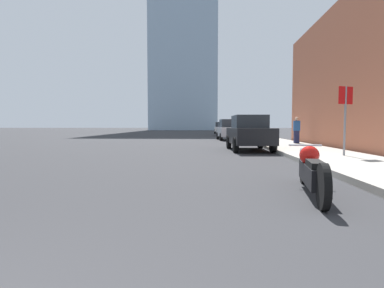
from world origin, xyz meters
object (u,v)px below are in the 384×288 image
object	(u,v)px
parked_car_red	(225,129)
parked_car_silver	(230,130)
pedestrian	(297,130)
parked_car_black	(249,133)
motorcycle	(311,170)
parked_car_white	(221,128)
stop_sign	(345,109)

from	to	relation	value
parked_car_red	parked_car_silver	bearing A→B (deg)	-91.01
pedestrian	parked_car_black	bearing A→B (deg)	-131.69
parked_car_red	pedestrian	world-z (taller)	pedestrian
parked_car_red	pedestrian	xyz separation A→B (m)	(3.40, -18.53, 0.12)
parked_car_black	parked_car_silver	bearing A→B (deg)	87.89
motorcycle	pedestrian	bearing A→B (deg)	85.05
motorcycle	parked_car_white	size ratio (longest dim) A/B	0.66
parked_car_white	parked_car_red	bearing A→B (deg)	-87.73
parked_car_silver	parked_car_white	xyz separation A→B (m)	(-0.08, 21.74, 0.04)
parked_car_red	parked_car_black	bearing A→B (deg)	-90.19
motorcycle	parked_car_red	bearing A→B (deg)	99.70
parked_car_red	parked_car_white	xyz separation A→B (m)	(-0.17, 10.37, 0.08)
motorcycle	parked_car_silver	xyz separation A→B (m)	(-0.15, 20.00, 0.45)
parked_car_red	parked_car_white	world-z (taller)	parked_car_white
parked_car_red	stop_sign	xyz separation A→B (m)	(2.94, -25.97, 0.95)
motorcycle	parked_car_white	bearing A→B (deg)	99.90
parked_car_silver	parked_car_black	bearing A→B (deg)	-93.35
parked_car_red	parked_car_white	distance (m)	10.37
parked_car_black	motorcycle	bearing A→B (deg)	-93.90
parked_car_silver	parked_car_white	size ratio (longest dim) A/B	1.03
motorcycle	parked_car_silver	world-z (taller)	parked_car_silver
parked_car_black	parked_car_white	world-z (taller)	parked_car_white
parked_car_red	pedestrian	bearing A→B (deg)	-80.19
parked_car_black	parked_car_silver	distance (m)	10.81
parked_car_red	motorcycle	bearing A→B (deg)	-90.46
parked_car_black	parked_car_white	bearing A→B (deg)	87.19
motorcycle	parked_car_red	size ratio (longest dim) A/B	0.64
parked_car_silver	parked_car_white	bearing A→B (deg)	85.61
parked_car_silver	parked_car_red	bearing A→B (deg)	84.97
parked_car_black	pedestrian	world-z (taller)	pedestrian
motorcycle	parked_car_black	xyz separation A→B (m)	(0.09, 9.20, 0.45)
stop_sign	parked_car_silver	bearing A→B (deg)	101.71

